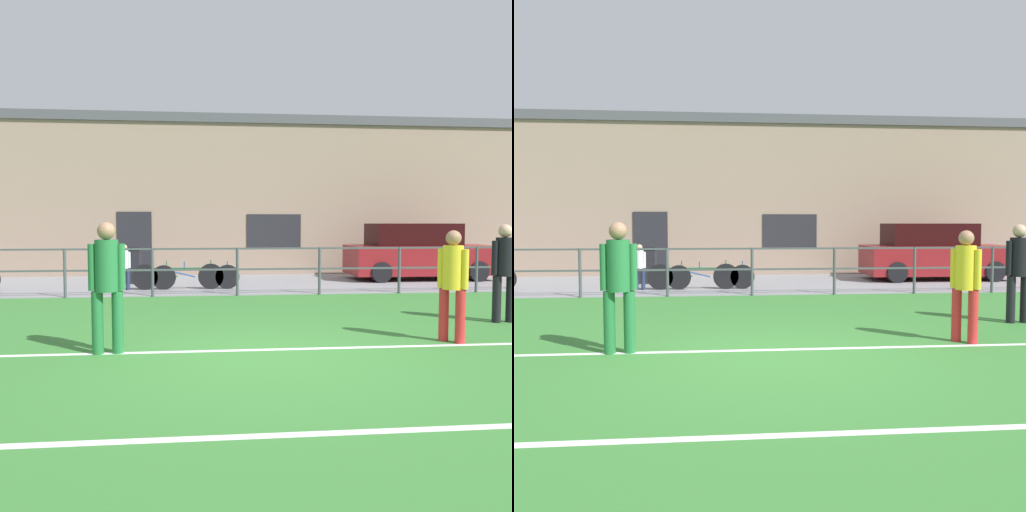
% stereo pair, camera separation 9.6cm
% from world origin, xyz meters
% --- Properties ---
extents(ground, '(60.00, 44.00, 0.04)m').
position_xyz_m(ground, '(0.00, 0.00, -0.02)').
color(ground, '#387A33').
extents(field_line_touchline, '(36.00, 0.11, 0.00)m').
position_xyz_m(field_line_touchline, '(0.00, 0.42, 0.00)').
color(field_line_touchline, white).
rests_on(field_line_touchline, ground).
extents(field_line_hash, '(36.00, 0.11, 0.00)m').
position_xyz_m(field_line_hash, '(0.00, -2.58, 0.00)').
color(field_line_hash, white).
rests_on(field_line_hash, ground).
extents(pavement_strip, '(48.00, 5.00, 0.02)m').
position_xyz_m(pavement_strip, '(0.00, 8.50, 0.01)').
color(pavement_strip, gray).
rests_on(pavement_strip, ground).
extents(perimeter_fence, '(36.07, 0.07, 1.15)m').
position_xyz_m(perimeter_fence, '(0.00, 6.00, 0.75)').
color(perimeter_fence, '#474C51').
rests_on(perimeter_fence, ground).
extents(clubhouse_facade, '(28.00, 2.56, 5.30)m').
position_xyz_m(clubhouse_facade, '(-0.00, 12.20, 2.66)').
color(clubhouse_facade, gray).
rests_on(clubhouse_facade, ground).
extents(player_goalkeeper, '(0.47, 0.30, 1.72)m').
position_xyz_m(player_goalkeeper, '(4.40, 2.05, 0.98)').
color(player_goalkeeper, black).
rests_on(player_goalkeeper, ground).
extents(player_striker, '(0.34, 0.35, 1.63)m').
position_xyz_m(player_striker, '(2.77, 0.63, 0.93)').
color(player_striker, red).
rests_on(player_striker, ground).
extents(player_winger, '(0.48, 0.31, 1.76)m').
position_xyz_m(player_winger, '(-2.12, 0.43, 1.00)').
color(player_winger, '#237038').
rests_on(player_winger, ground).
extents(spectator_child, '(0.32, 0.21, 1.17)m').
position_xyz_m(spectator_child, '(-2.81, 7.22, 0.69)').
color(spectator_child, '#232D4C').
rests_on(spectator_child, pavement_strip).
extents(parked_car_red, '(4.32, 1.86, 1.70)m').
position_xyz_m(parked_car_red, '(5.72, 9.06, 0.82)').
color(parked_car_red, maroon).
rests_on(parked_car_red, pavement_strip).
extents(bicycle_parked_0, '(2.35, 0.04, 0.76)m').
position_xyz_m(bicycle_parked_0, '(-1.46, 7.20, 0.37)').
color(bicycle_parked_0, black).
rests_on(bicycle_parked_0, pavement_strip).
extents(bicycle_parked_2, '(2.28, 0.04, 0.73)m').
position_xyz_m(bicycle_parked_2, '(-1.01, 7.20, 0.35)').
color(bicycle_parked_2, black).
rests_on(bicycle_parked_2, pavement_strip).
extents(trash_bin_0, '(0.61, 0.52, 1.04)m').
position_xyz_m(trash_bin_0, '(-2.87, 8.80, 0.54)').
color(trash_bin_0, black).
rests_on(trash_bin_0, pavement_strip).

